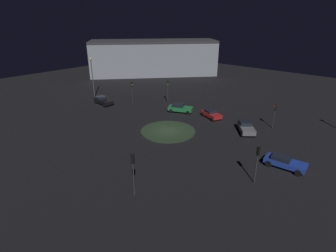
# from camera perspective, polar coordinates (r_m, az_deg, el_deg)

# --- Properties ---
(ground_plane) EXTENTS (116.75, 116.75, 0.00)m
(ground_plane) POSITION_cam_1_polar(r_m,az_deg,el_deg) (40.15, 0.00, -1.19)
(ground_plane) COLOR black
(roundabout_island) EXTENTS (8.15, 8.15, 0.15)m
(roundabout_island) POSITION_cam_1_polar(r_m,az_deg,el_deg) (40.12, 0.00, -1.09)
(roundabout_island) COLOR #263823
(roundabout_island) RESTS_ON ground_plane
(car_green) EXTENTS (3.29, 4.59, 1.48)m
(car_green) POSITION_cam_1_polar(r_m,az_deg,el_deg) (48.03, 2.57, 3.81)
(car_green) COLOR #1E7238
(car_green) RESTS_ON ground_plane
(car_red) EXTENTS (3.10, 4.22, 1.33)m
(car_red) POSITION_cam_1_polar(r_m,az_deg,el_deg) (45.93, 9.14, 2.55)
(car_red) COLOR red
(car_red) RESTS_ON ground_plane
(car_grey) EXTENTS (4.14, 3.91, 1.56)m
(car_grey) POSITION_cam_1_polar(r_m,az_deg,el_deg) (41.16, 16.17, -0.28)
(car_grey) COLOR slate
(car_grey) RESTS_ON ground_plane
(car_black) EXTENTS (2.31, 4.25, 1.40)m
(car_black) POSITION_cam_1_polar(r_m,az_deg,el_deg) (54.05, -13.57, 5.26)
(car_black) COLOR black
(car_black) RESTS_ON ground_plane
(car_blue) EXTENTS (2.31, 4.56, 1.39)m
(car_blue) POSITION_cam_1_polar(r_m,az_deg,el_deg) (33.39, 23.44, -6.95)
(car_blue) COLOR #1E38A5
(car_blue) RESTS_ON ground_plane
(traffic_light_northeast) EXTENTS (0.40, 0.37, 4.40)m
(traffic_light_northeast) POSITION_cam_1_polar(r_m,az_deg,el_deg) (25.31, -7.40, -8.56)
(traffic_light_northeast) COLOR #2D2D2D
(traffic_light_northeast) RESTS_ON ground_plane
(traffic_light_north) EXTENTS (0.35, 0.38, 4.13)m
(traffic_light_north) POSITION_cam_1_polar(r_m,az_deg,el_deg) (28.42, 18.38, -6.35)
(traffic_light_north) COLOR #2D2D2D
(traffic_light_north) RESTS_ON ground_plane
(traffic_light_south) EXTENTS (0.36, 0.39, 4.25)m
(traffic_light_south) POSITION_cam_1_polar(r_m,az_deg,el_deg) (52.63, -7.62, 7.84)
(traffic_light_south) COLOR #2D2D2D
(traffic_light_south) RESTS_ON ground_plane
(traffic_light_southwest) EXTENTS (0.39, 0.38, 4.46)m
(traffic_light_southwest) POSITION_cam_1_polar(r_m,az_deg,el_deg) (52.54, -0.06, 8.17)
(traffic_light_southwest) COLOR #2D2D2D
(traffic_light_southwest) RESTS_ON ground_plane
(traffic_light_northwest) EXTENTS (0.39, 0.38, 3.77)m
(traffic_light_northwest) POSITION_cam_1_polar(r_m,az_deg,el_deg) (43.57, 21.64, 2.90)
(traffic_light_northwest) COLOR #2D2D2D
(traffic_light_northwest) RESTS_ON ground_plane
(streetlamp_south) EXTENTS (0.45, 0.45, 8.17)m
(streetlamp_south) POSITION_cam_1_polar(r_m,az_deg,el_deg) (58.53, -15.74, 10.65)
(streetlamp_south) COLOR #4C4C51
(streetlamp_south) RESTS_ON ground_plane
(store_building) EXTENTS (32.98, 30.80, 9.63)m
(store_building) POSITION_cam_1_polar(r_m,az_deg,el_deg) (79.84, -3.06, 14.25)
(store_building) COLOR #8C939E
(store_building) RESTS_ON ground_plane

